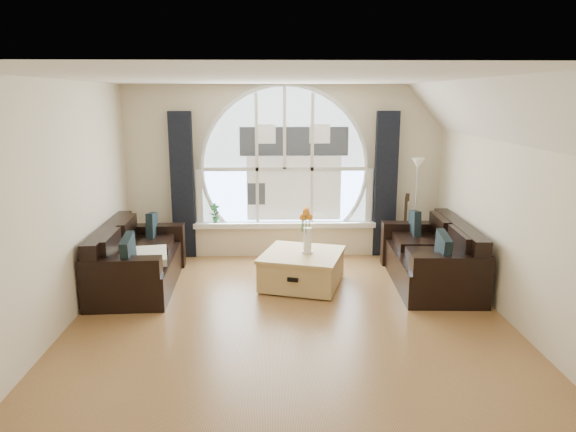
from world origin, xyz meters
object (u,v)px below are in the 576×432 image
at_px(floor_lamp, 415,209).
at_px(sofa_right, 430,255).
at_px(coffee_chest, 302,268).
at_px(vase_flowers, 308,225).
at_px(sofa_left, 139,258).
at_px(guitar, 404,225).
at_px(potted_plant, 215,213).

bearing_deg(floor_lamp, sofa_right, -94.10).
xyz_separation_m(coffee_chest, vase_flowers, (0.07, -0.01, 0.60)).
bearing_deg(sofa_left, sofa_right, -2.61).
bearing_deg(sofa_right, sofa_left, -177.55).
relative_size(sofa_right, coffee_chest, 1.88).
bearing_deg(guitar, coffee_chest, -129.64).
height_order(coffee_chest, potted_plant, potted_plant).
height_order(sofa_left, floor_lamp, floor_lamp).
relative_size(floor_lamp, potted_plant, 5.11).
height_order(vase_flowers, floor_lamp, floor_lamp).
bearing_deg(potted_plant, sofa_right, -24.33).
bearing_deg(floor_lamp, vase_flowers, -146.81).
xyz_separation_m(sofa_left, vase_flowers, (2.27, -0.05, 0.45)).
distance_m(sofa_right, coffee_chest, 1.75).
distance_m(sofa_left, guitar, 4.06).
relative_size(coffee_chest, guitar, 0.96).
xyz_separation_m(sofa_left, potted_plant, (0.88, 1.37, 0.31)).
bearing_deg(floor_lamp, coffee_chest, -147.99).
bearing_deg(sofa_left, vase_flowers, -3.61).
relative_size(vase_flowers, floor_lamp, 0.44).
relative_size(sofa_right, vase_flowers, 2.74).
relative_size(guitar, potted_plant, 3.39).
relative_size(vase_flowers, guitar, 0.66).
height_order(sofa_right, guitar, guitar).
relative_size(floor_lamp, guitar, 1.51).
bearing_deg(sofa_right, guitar, 95.65).
height_order(sofa_left, sofa_right, sofa_right).
xyz_separation_m(sofa_left, sofa_right, (3.95, -0.02, 0.00)).
xyz_separation_m(coffee_chest, potted_plant, (-1.32, 1.41, 0.46)).
height_order(sofa_left, potted_plant, potted_plant).
xyz_separation_m(sofa_right, coffee_chest, (-1.75, -0.02, -0.15)).
distance_m(vase_flowers, guitar, 2.06).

